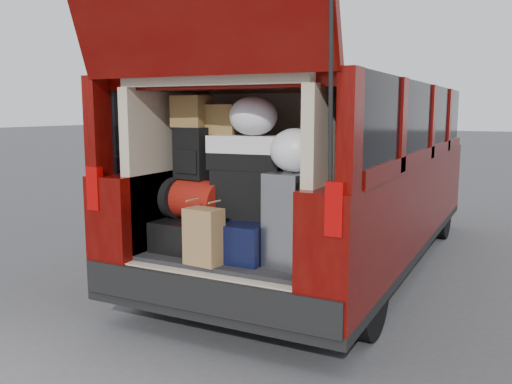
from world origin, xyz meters
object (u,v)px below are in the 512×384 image
at_px(navy_hardshell, 244,236).
at_px(twotone_duffel, 248,153).
at_px(black_hardshell, 192,233).
at_px(silver_roller, 295,218).
at_px(black_soft_case, 248,193).
at_px(red_duffel, 198,200).
at_px(kraft_bag, 204,236).
at_px(backpack, 193,153).

distance_m(navy_hardshell, twotone_duffel, 0.58).
relative_size(black_hardshell, silver_roller, 0.89).
bearing_deg(black_soft_case, black_hardshell, 179.32).
bearing_deg(red_duffel, navy_hardshell, 13.24).
distance_m(kraft_bag, black_soft_case, 0.47).
bearing_deg(backpack, navy_hardshell, 7.48).
relative_size(black_hardshell, backpack, 1.46).
xyz_separation_m(black_hardshell, backpack, (0.01, 0.02, 0.59)).
relative_size(navy_hardshell, silver_roller, 0.97).
bearing_deg(kraft_bag, twotone_duffel, 78.41).
bearing_deg(backpack, black_soft_case, 14.07).
height_order(navy_hardshell, kraft_bag, kraft_bag).
xyz_separation_m(navy_hardshell, red_duffel, (-0.37, -0.01, 0.23)).
bearing_deg(silver_roller, black_hardshell, -174.23).
height_order(navy_hardshell, black_soft_case, black_soft_case).
bearing_deg(black_hardshell, kraft_bag, -44.60).
distance_m(black_hardshell, navy_hardshell, 0.43).
bearing_deg(silver_roller, backpack, -175.42).
relative_size(black_soft_case, backpack, 1.26).
distance_m(red_duffel, black_soft_case, 0.39).
distance_m(navy_hardshell, silver_roller, 0.44).
height_order(silver_roller, kraft_bag, silver_roller).
bearing_deg(black_hardshell, navy_hardshell, 2.23).
relative_size(red_duffel, twotone_duffel, 0.86).
height_order(red_duffel, black_soft_case, black_soft_case).
bearing_deg(silver_roller, navy_hardshell, -178.14).
relative_size(kraft_bag, twotone_duffel, 0.71).
relative_size(silver_roller, red_duffel, 1.35).
relative_size(silver_roller, kraft_bag, 1.64).
bearing_deg(navy_hardshell, backpack, 179.39).
relative_size(navy_hardshell, black_soft_case, 1.27).
distance_m(silver_roller, kraft_bag, 0.60).
distance_m(kraft_bag, red_duffel, 0.44).
height_order(kraft_bag, backpack, backpack).
relative_size(navy_hardshell, twotone_duffel, 1.13).
bearing_deg(red_duffel, black_hardshell, -177.65).
relative_size(kraft_bag, black_soft_case, 0.80).
bearing_deg(twotone_duffel, backpack, -178.80).
relative_size(silver_roller, black_soft_case, 1.31).
xyz_separation_m(red_duffel, black_soft_case, (0.38, 0.06, 0.06)).
distance_m(black_hardshell, backpack, 0.59).
bearing_deg(navy_hardshell, red_duffel, -176.79).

